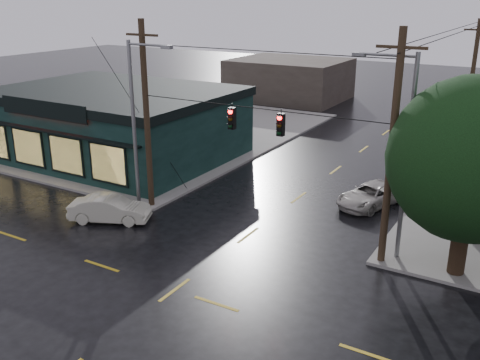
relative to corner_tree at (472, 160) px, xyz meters
The scene contains 13 objects.
ground_plane 12.89m from the corner_tree, 143.72° to the right, with size 160.00×160.00×0.00m, color black.
sidewalk_nw 32.66m from the corner_tree, 156.24° to the left, with size 28.00×28.00×0.15m, color gray.
pizza_shop 25.38m from the corner_tree, 166.38° to the left, with size 16.30×12.34×4.90m.
corner_tree is the anchor object (origin of this frame).
utility_pole_nw 16.84m from the corner_tree, behind, with size 2.00×0.32×10.15m, color black, non-canonical shape.
utility_pole_ne 5.98m from the corner_tree, behind, with size 2.00×0.32×10.15m, color black, non-canonical shape.
utility_pole_far_a 21.83m from the corner_tree, 98.23° to the left, with size 2.00×0.32×9.65m, color black, non-canonical shape.
span_signal_assembly 9.47m from the corner_tree, behind, with size 13.00×0.48×1.23m.
streetlight_nw 17.16m from the corner_tree, behind, with size 5.40×0.30×9.15m, color slate, non-canonical shape.
streetlight_ne 5.73m from the corner_tree, behind, with size 5.40×0.30×9.15m, color slate, non-canonical shape.
bg_building_west 40.64m from the corner_tree, 125.50° to the left, with size 12.00×10.00×4.40m, color #352D27.
sedan_cream 17.50m from the corner_tree, 169.29° to the right, with size 1.45×4.17×1.37m, color #BBBBA4.
suv_silver 9.26m from the corner_tree, 133.26° to the left, with size 2.07×4.48×1.25m, color #A8A29B.
Camera 1 is at (11.85, -14.94, 11.31)m, focal length 40.00 mm.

